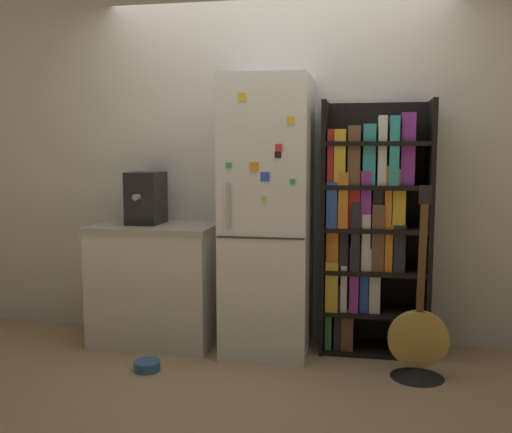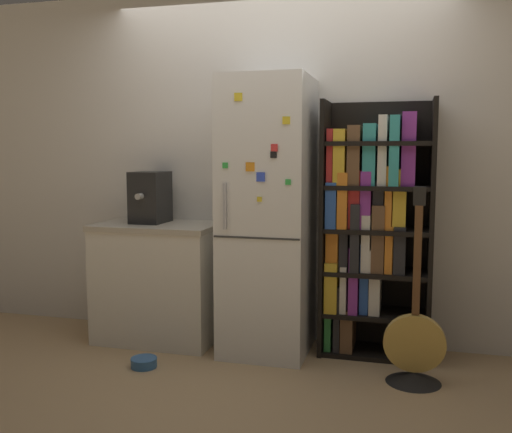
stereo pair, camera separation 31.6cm
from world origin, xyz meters
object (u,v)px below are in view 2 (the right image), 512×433
at_px(espresso_machine, 150,197).
at_px(guitar, 414,355).
at_px(bookshelf, 369,226).
at_px(pet_bowl, 144,362).
at_px(refrigerator, 268,217).

xyz_separation_m(espresso_machine, guitar, (1.92, -0.39, -0.89)).
relative_size(bookshelf, pet_bowl, 10.08).
bearing_deg(pet_bowl, refrigerator, 37.15).
distance_m(bookshelf, guitar, 0.92).
bearing_deg(refrigerator, guitar, -18.12).
bearing_deg(pet_bowl, guitar, 6.80).
bearing_deg(pet_bowl, bookshelf, 25.81).
relative_size(bookshelf, guitar, 1.45).
bearing_deg(refrigerator, pet_bowl, -142.85).
bearing_deg(bookshelf, guitar, -55.39).
xyz_separation_m(refrigerator, espresso_machine, (-0.92, 0.07, 0.11)).
relative_size(refrigerator, pet_bowl, 11.00).
distance_m(bookshelf, pet_bowl, 1.76).
height_order(guitar, pet_bowl, guitar).
xyz_separation_m(bookshelf, pet_bowl, (-1.38, -0.67, -0.86)).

